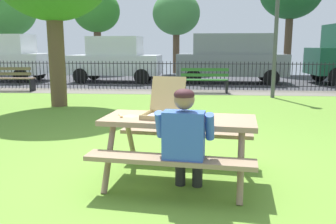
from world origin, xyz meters
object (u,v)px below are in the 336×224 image
Objects in this scene: adult_at_table at (185,138)px; lamp_post_walkway at (277,20)px; pizza_slice_on_table at (129,116)px; park_bench_left at (11,79)px; picnic_table_foreground at (179,132)px; parked_car_left at (116,59)px; far_tree_center at (176,14)px; far_tree_midleft at (97,12)px; parked_car_center at (231,57)px; pizza_box_open at (165,107)px; park_bench_center at (204,81)px; far_tree_left at (3,8)px.

lamp_post_walkway reaches higher than adult_at_table.
pizza_slice_on_table is 9.88m from park_bench_left.
pizza_slice_on_table is (-0.61, 0.05, 0.18)m from picnic_table_foreground.
adult_at_table is 8.21m from lamp_post_walkway.
lamp_post_walkway is 7.46m from parked_car_left.
parked_car_left is 6.07m from far_tree_center.
lamp_post_walkway is at bearing -49.28° from far_tree_midleft.
adult_at_table is 10.75m from park_bench_left.
park_bench_left reaches higher than picnic_table_foreground.
lamp_post_walkway reaches higher than parked_car_center.
far_tree_center is (-2.65, 5.08, 2.22)m from parked_car_center.
parked_car_center reaches higher than adult_at_table.
picnic_table_foreground is 10.28m from park_bench_left.
pizza_slice_on_table is at bearing 175.67° from picnic_table_foreground.
adult_at_table is at bearing -71.86° from far_tree_midleft.
parked_car_center reaches higher than pizza_slice_on_table.
adult_at_table is 12.44m from parked_car_left.
far_tree_midleft is at bearing 108.39° from picnic_table_foreground.
park_bench_left is 8.80m from parked_car_center.
picnic_table_foreground is 0.42× the size of parked_car_center.
far_tree_midleft is at bearing 107.92° from pizza_box_open.
lamp_post_walkway is at bearing 65.50° from pizza_slice_on_table.
far_tree_midleft is (-5.49, 16.52, 2.86)m from picnic_table_foreground.
parked_car_left reaches higher than park_bench_center.
adult_at_table reaches higher than park_bench_left.
pizza_box_open is 0.15× the size of lamp_post_walkway.
adult_at_table is 0.74× the size of park_bench_center.
park_bench_left is at bearing 180.00° from park_bench_center.
pizza_slice_on_table is at bearing 141.29° from adult_at_table.
pizza_box_open is at bearing -72.08° from far_tree_midleft.
pizza_slice_on_table is 0.91m from adult_at_table.
park_bench_left is 10.20m from far_tree_left.
far_tree_midleft is (-2.18, 5.08, 2.45)m from parked_car_left.
park_bench_center is (6.87, -0.00, 0.00)m from park_bench_left.
park_bench_center is 3.65m from parked_car_center.
parked_car_left is at bearing -115.19° from far_tree_center.
parked_car_center reaches higher than pizza_box_open.
far_tree_midleft reaches higher than pizza_box_open.
adult_at_table is at bearing -86.59° from far_tree_center.
picnic_table_foreground is 0.64m from pizza_slice_on_table.
far_tree_left is at bearing 123.44° from pizza_box_open.
pizza_box_open is 0.69m from adult_at_table.
far_tree_center is (-3.53, 9.41, 0.95)m from lamp_post_walkway.
far_tree_midleft is (-5.32, 16.44, 2.58)m from pizza_box_open.
picnic_table_foreground is 3.31× the size of pizza_box_open.
lamp_post_walkway reaches higher than parked_car_left.
adult_at_table is 8.60m from park_bench_center.
adult_at_table is 0.25× the size of far_tree_midleft.
park_bench_left is 9.02m from far_tree_midleft.
picnic_table_foreground is 1.65× the size of adult_at_table.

